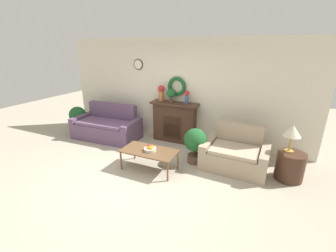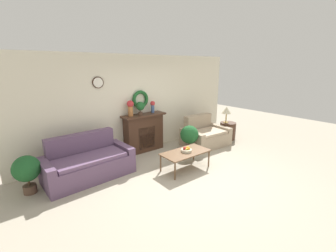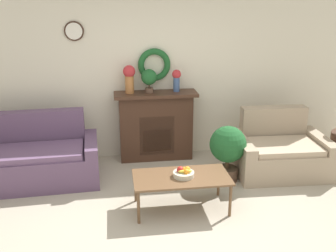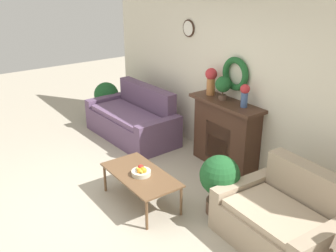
% 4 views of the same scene
% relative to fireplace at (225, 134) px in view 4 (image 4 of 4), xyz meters
% --- Properties ---
extents(ground_plane, '(16.00, 16.00, 0.00)m').
position_rel_fireplace_xyz_m(ground_plane, '(0.02, -2.13, -0.55)').
color(ground_plane, '#ADA38E').
extents(wall_back, '(6.80, 0.16, 2.70)m').
position_rel_fireplace_xyz_m(wall_back, '(0.01, 0.21, 0.80)').
color(wall_back, beige).
rests_on(wall_back, ground_plane).
extents(fireplace, '(1.27, 0.41, 1.09)m').
position_rel_fireplace_xyz_m(fireplace, '(0.00, 0.00, 0.00)').
color(fireplace, '#42281C').
rests_on(fireplace, ground_plane).
extents(couch_left, '(1.89, 0.99, 0.94)m').
position_rel_fireplace_xyz_m(couch_left, '(-1.82, -0.57, -0.23)').
color(couch_left, '#604766').
rests_on(couch_left, ground_plane).
extents(loveseat_right, '(1.37, 1.02, 0.90)m').
position_rel_fireplace_xyz_m(loveseat_right, '(1.75, -0.75, -0.25)').
color(loveseat_right, tan).
rests_on(loveseat_right, ground_plane).
extents(coffee_table, '(1.16, 0.60, 0.43)m').
position_rel_fireplace_xyz_m(coffee_table, '(0.12, -1.63, -0.15)').
color(coffee_table, brown).
rests_on(coffee_table, ground_plane).
extents(fruit_bowl, '(0.26, 0.26, 0.12)m').
position_rel_fireplace_xyz_m(fruit_bowl, '(0.15, -1.63, -0.07)').
color(fruit_bowl, beige).
rests_on(fruit_bowl, coffee_table).
extents(vase_on_mantel_left, '(0.19, 0.19, 0.42)m').
position_rel_fireplace_xyz_m(vase_on_mantel_left, '(-0.39, 0.01, 0.79)').
color(vase_on_mantel_left, '#AD6B38').
rests_on(vase_on_mantel_left, fireplace).
extents(vase_on_mantel_right, '(0.14, 0.14, 0.34)m').
position_rel_fireplace_xyz_m(vase_on_mantel_right, '(0.33, 0.01, 0.74)').
color(vase_on_mantel_right, '#3D5684').
rests_on(vase_on_mantel_right, fireplace).
extents(potted_plant_on_mantel, '(0.24, 0.24, 0.36)m').
position_rel_fireplace_xyz_m(potted_plant_on_mantel, '(-0.10, -0.01, 0.76)').
color(potted_plant_on_mantel, brown).
rests_on(potted_plant_on_mantel, fireplace).
extents(potted_plant_floor_by_couch, '(0.50, 0.50, 0.77)m').
position_rel_fireplace_xyz_m(potted_plant_floor_by_couch, '(-2.97, -0.53, -0.06)').
color(potted_plant_floor_by_couch, brown).
rests_on(potted_plant_floor_by_couch, ground_plane).
extents(potted_plant_floor_by_loveseat, '(0.51, 0.51, 0.80)m').
position_rel_fireplace_xyz_m(potted_plant_floor_by_loveseat, '(0.90, -0.94, -0.06)').
color(potted_plant_floor_by_loveseat, brown).
rests_on(potted_plant_floor_by_loveseat, ground_plane).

